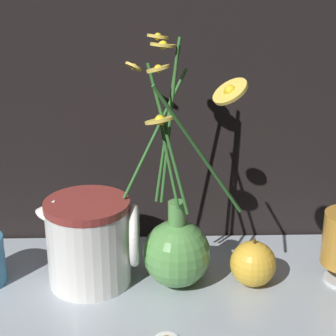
{
  "coord_description": "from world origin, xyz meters",
  "views": [
    {
      "loc": [
        -0.02,
        -0.77,
        0.51
      ],
      "look_at": [
        0.01,
        0.0,
        0.22
      ],
      "focal_mm": 60.0,
      "sensor_mm": 36.0,
      "label": 1
    }
  ],
  "objects": [
    {
      "name": "ceramic_pitcher",
      "position": [
        -0.12,
        0.02,
        0.09
      ],
      "size": [
        0.16,
        0.13,
        0.15
      ],
      "color": "white",
      "rests_on": "shelf"
    },
    {
      "name": "shelf",
      "position": [
        0.0,
        0.0,
        0.01
      ],
      "size": [
        0.78,
        0.34,
        0.01
      ],
      "color": "#9EA8B2",
      "rests_on": "ground_plane"
    },
    {
      "name": "orange_fruit",
      "position": [
        0.14,
        0.01,
        0.05
      ],
      "size": [
        0.07,
        0.07,
        0.08
      ],
      "color": "gold",
      "rests_on": "shelf"
    },
    {
      "name": "vase_with_flowers",
      "position": [
        0.02,
        0.01,
        0.08
      ],
      "size": [
        0.18,
        0.27,
        0.39
      ],
      "color": "#59994C",
      "rests_on": "shelf"
    },
    {
      "name": "ground_plane",
      "position": [
        0.0,
        0.0,
        0.0
      ],
      "size": [
        6.0,
        6.0,
        0.0
      ],
      "primitive_type": "plane",
      "color": "black"
    }
  ]
}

